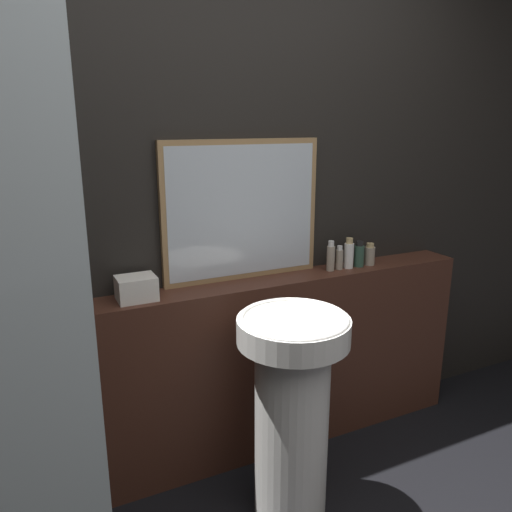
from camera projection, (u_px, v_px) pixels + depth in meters
The scene contains 11 objects.
wall_back at pixel (238, 210), 2.40m from camera, with size 8.00×0.06×2.50m.
vanity_counter at pixel (250, 370), 2.49m from camera, with size 2.42×0.21×0.92m.
pedestal_sink at pixel (292, 405), 2.08m from camera, with size 0.46×0.46×0.92m.
mirror at pixel (242, 211), 2.36m from camera, with size 0.79×0.03×0.66m.
towel_stack at pixel (136, 288), 2.13m from camera, with size 0.17×0.13×0.10m.
shampoo_bottle at pixel (331, 257), 2.55m from camera, with size 0.04×0.04×0.16m.
conditioner_bottle at pixel (339, 258), 2.57m from camera, with size 0.04×0.04×0.13m.
lotion_bottle at pixel (349, 254), 2.59m from camera, with size 0.05×0.05×0.16m.
body_wash_bottle at pixel (359, 255), 2.62m from camera, with size 0.05×0.05×0.14m.
hand_soap_bottle at pixel (370, 255), 2.65m from camera, with size 0.06×0.06×0.12m.
shower_panel at pixel (13, 503), 0.96m from camera, with size 0.36×0.02×1.89m.
Camera 1 is at (-0.96, -0.63, 1.67)m, focal length 35.00 mm.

